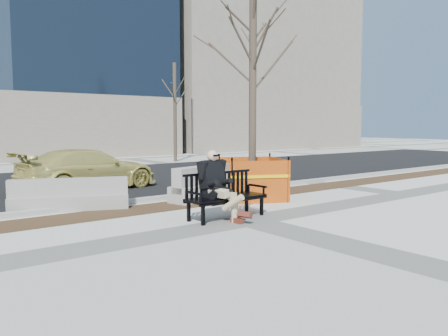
{
  "coord_description": "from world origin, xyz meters",
  "views": [
    {
      "loc": [
        -6.4,
        -7.36,
        2.08
      ],
      "look_at": [
        0.18,
        1.1,
        1.06
      ],
      "focal_mm": 36.33,
      "sensor_mm": 36.0,
      "label": 1
    }
  ],
  "objects_px": {
    "tree_fence": "(252,199)",
    "bench": "(226,218)",
    "seated_man": "(216,219)",
    "jersey_barrier_left": "(70,210)",
    "sedan": "(89,190)",
    "jersey_barrier_right": "(216,197)"
  },
  "relations": [
    {
      "from": "tree_fence",
      "to": "bench",
      "type": "bearing_deg",
      "value": -143.51
    },
    {
      "from": "seated_man",
      "to": "bench",
      "type": "bearing_deg",
      "value": -11.38
    },
    {
      "from": "jersey_barrier_left",
      "to": "tree_fence",
      "type": "bearing_deg",
      "value": 4.57
    },
    {
      "from": "tree_fence",
      "to": "jersey_barrier_left",
      "type": "height_order",
      "value": "tree_fence"
    },
    {
      "from": "bench",
      "to": "sedan",
      "type": "height_order",
      "value": "sedan"
    },
    {
      "from": "tree_fence",
      "to": "sedan",
      "type": "bearing_deg",
      "value": 121.95
    },
    {
      "from": "tree_fence",
      "to": "jersey_barrier_left",
      "type": "relative_size",
      "value": 2.24
    },
    {
      "from": "seated_man",
      "to": "jersey_barrier_right",
      "type": "xyz_separation_m",
      "value": [
        1.89,
        2.52,
        0.0
      ]
    },
    {
      "from": "bench",
      "to": "seated_man",
      "type": "height_order",
      "value": "seated_man"
    },
    {
      "from": "jersey_barrier_left",
      "to": "jersey_barrier_right",
      "type": "height_order",
      "value": "jersey_barrier_right"
    },
    {
      "from": "tree_fence",
      "to": "jersey_barrier_right",
      "type": "xyz_separation_m",
      "value": [
        -0.58,
        0.93,
        0.0
      ]
    },
    {
      "from": "sedan",
      "to": "seated_man",
      "type": "bearing_deg",
      "value": 176.5
    },
    {
      "from": "jersey_barrier_right",
      "to": "tree_fence",
      "type": "bearing_deg",
      "value": -73.38
    },
    {
      "from": "jersey_barrier_left",
      "to": "jersey_barrier_right",
      "type": "relative_size",
      "value": 0.83
    },
    {
      "from": "seated_man",
      "to": "jersey_barrier_left",
      "type": "distance_m",
      "value": 3.75
    },
    {
      "from": "jersey_barrier_right",
      "to": "jersey_barrier_left",
      "type": "bearing_deg",
      "value": 157.12
    },
    {
      "from": "sedan",
      "to": "bench",
      "type": "bearing_deg",
      "value": 178.87
    },
    {
      "from": "bench",
      "to": "sedan",
      "type": "bearing_deg",
      "value": 94.43
    },
    {
      "from": "tree_fence",
      "to": "jersey_barrier_right",
      "type": "relative_size",
      "value": 1.86
    },
    {
      "from": "jersey_barrier_left",
      "to": "seated_man",
      "type": "bearing_deg",
      "value": -32.48
    },
    {
      "from": "bench",
      "to": "seated_man",
      "type": "bearing_deg",
      "value": 168.62
    },
    {
      "from": "sedan",
      "to": "jersey_barrier_right",
      "type": "bearing_deg",
      "value": -155.52
    }
  ]
}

